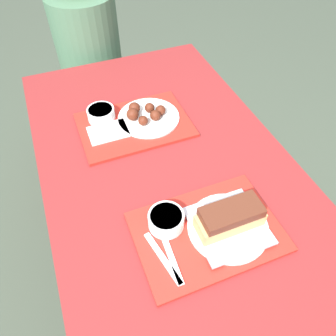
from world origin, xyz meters
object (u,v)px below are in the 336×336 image
Objects in this scene: bowl_coleslaw_far at (101,113)px; tray_near at (207,232)px; wings_plate_far at (146,115)px; person_seated_across at (87,38)px; bowl_coleslaw_near at (166,219)px; brisket_sandwich_plate at (229,221)px; tray_far at (135,125)px.

tray_near is at bearing -74.80° from bowl_coleslaw_far.
wings_plate_far reaches higher than bowl_coleslaw_far.
person_seated_across is at bearing 82.87° from bowl_coleslaw_far.
bowl_coleslaw_far is (-0.16, 0.58, 0.03)m from tray_near.
bowl_coleslaw_near is 0.52m from bowl_coleslaw_far.
brisket_sandwich_plate is at bearing -12.93° from tray_near.
tray_near is 0.07m from brisket_sandwich_plate.
person_seated_across is at bearing 96.21° from brisket_sandwich_plate.
wings_plate_far is at bearing 77.76° from bowl_coleslaw_near.
brisket_sandwich_plate is 1.24m from person_seated_across.
tray_near is 1.74× the size of wings_plate_far.
person_seated_across reaches higher than tray_near.
person_seated_across is (-0.03, 0.71, 0.01)m from tray_far.
bowl_coleslaw_near is (-0.10, 0.06, 0.03)m from tray_near.
brisket_sandwich_plate is 0.98× the size of wings_plate_far.
wings_plate_far reaches higher than tray_near.
wings_plate_far is at bearing 90.02° from tray_near.
brisket_sandwich_plate is at bearing -25.09° from bowl_coleslaw_near.
bowl_coleslaw_near is at bearing -102.24° from wings_plate_far.
tray_near and tray_far have the same top height.
person_seated_across is at bearing 96.30° from wings_plate_far.
person_seated_across reaches higher than wings_plate_far.
bowl_coleslaw_near is 0.44× the size of wings_plate_far.
bowl_coleslaw_near reaches higher than tray_near.
tray_near is 0.12m from bowl_coleslaw_near.
person_seated_across reaches higher than tray_far.
person_seated_across is (-0.08, 0.70, -0.01)m from wings_plate_far.
person_seated_across is (-0.13, 1.23, -0.03)m from brisket_sandwich_plate.
bowl_coleslaw_near and bowl_coleslaw_far have the same top height.
bowl_coleslaw_near is 0.44× the size of brisket_sandwich_plate.
brisket_sandwich_plate is at bearing -70.12° from bowl_coleslaw_far.
brisket_sandwich_plate is 0.54m from wings_plate_far.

